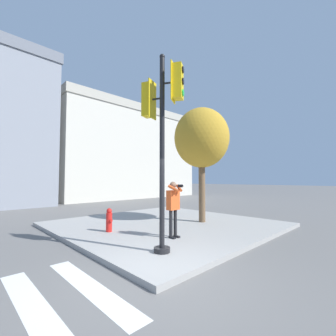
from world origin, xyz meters
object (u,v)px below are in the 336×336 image
(person_photographer, at_px, (173,204))
(street_tree, at_px, (202,139))
(fire_hydrant, at_px, (109,220))
(traffic_signal_pole, at_px, (162,122))

(person_photographer, height_order, street_tree, street_tree)
(person_photographer, xyz_separation_m, fire_hydrant, (-1.05, 2.14, -0.66))
(traffic_signal_pole, bearing_deg, street_tree, 23.91)
(traffic_signal_pole, xyz_separation_m, fire_hydrant, (0.15, 2.92, -2.93))
(street_tree, relative_size, fire_hydrant, 6.09)
(person_photographer, bearing_deg, fire_hydrant, 116.26)
(street_tree, xyz_separation_m, fire_hydrant, (-3.84, 1.15, -3.23))
(person_photographer, bearing_deg, street_tree, 19.47)
(traffic_signal_pole, distance_m, person_photographer, 2.69)
(street_tree, height_order, fire_hydrant, street_tree)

